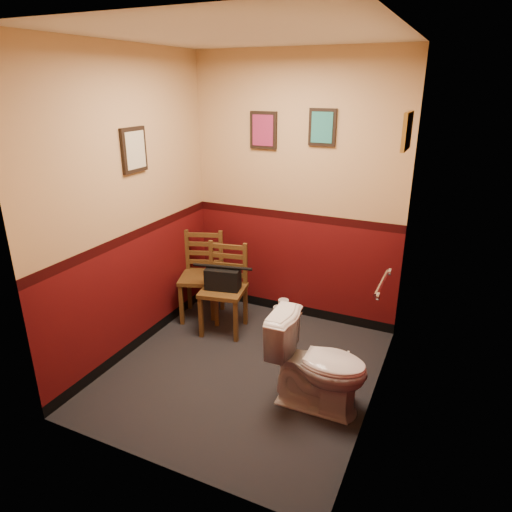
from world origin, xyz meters
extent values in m
cube|color=black|center=(0.00, 0.00, 0.00)|extent=(2.20, 2.40, 0.00)
cube|color=silver|center=(0.00, 0.00, 2.70)|extent=(2.20, 2.40, 0.00)
cube|color=#490A0C|center=(0.00, 1.20, 1.35)|extent=(2.20, 0.00, 2.70)
cube|color=#490A0C|center=(0.00, -1.20, 1.35)|extent=(2.20, 0.00, 2.70)
cube|color=#490A0C|center=(-1.10, 0.00, 1.35)|extent=(0.00, 2.40, 2.70)
cube|color=#490A0C|center=(1.10, 0.00, 1.35)|extent=(0.00, 2.40, 2.70)
cylinder|color=silver|center=(1.07, 0.25, 0.95)|extent=(0.03, 0.50, 0.03)
cylinder|color=silver|center=(1.09, 0.00, 0.95)|extent=(0.02, 0.06, 0.06)
cylinder|color=silver|center=(1.09, 0.50, 0.95)|extent=(0.02, 0.06, 0.06)
cube|color=black|center=(-0.35, 1.18, 1.95)|extent=(0.28, 0.03, 0.36)
cube|color=maroon|center=(-0.35, 1.17, 1.95)|extent=(0.22, 0.01, 0.30)
cube|color=black|center=(0.25, 1.18, 2.00)|extent=(0.26, 0.03, 0.34)
cube|color=#247670|center=(0.25, 1.17, 2.00)|extent=(0.20, 0.01, 0.28)
cube|color=black|center=(-1.08, 0.10, 1.85)|extent=(0.03, 0.30, 0.38)
cube|color=beige|center=(-1.07, 0.10, 1.85)|extent=(0.01, 0.24, 0.31)
cube|color=olive|center=(1.08, 0.60, 2.05)|extent=(0.03, 0.34, 0.28)
cube|color=beige|center=(1.07, 0.60, 2.05)|extent=(0.01, 0.28, 0.22)
imported|color=white|center=(0.72, -0.18, 0.38)|extent=(0.77, 0.44, 0.75)
cylinder|color=silver|center=(0.91, -0.02, 0.06)|extent=(0.13, 0.13, 0.13)
cylinder|color=silver|center=(0.91, -0.02, 0.28)|extent=(0.02, 0.02, 0.36)
cube|color=brown|center=(-0.85, 0.71, 0.46)|extent=(0.55, 0.55, 0.04)
cube|color=brown|center=(-0.96, 0.48, 0.23)|extent=(0.05, 0.05, 0.46)
cube|color=brown|center=(-1.09, 0.82, 0.23)|extent=(0.05, 0.05, 0.46)
cube|color=brown|center=(-0.61, 0.60, 0.23)|extent=(0.05, 0.05, 0.46)
cube|color=brown|center=(-0.74, 0.95, 0.23)|extent=(0.05, 0.05, 0.46)
cube|color=brown|center=(-1.09, 0.83, 0.69)|extent=(0.05, 0.05, 0.46)
cube|color=brown|center=(-0.74, 0.95, 0.69)|extent=(0.05, 0.05, 0.46)
cube|color=brown|center=(-0.91, 0.89, 0.56)|extent=(0.34, 0.14, 0.05)
cube|color=brown|center=(-0.91, 0.89, 0.67)|extent=(0.34, 0.14, 0.05)
cube|color=brown|center=(-0.91, 0.89, 0.77)|extent=(0.34, 0.14, 0.05)
cube|color=brown|center=(-0.91, 0.89, 0.87)|extent=(0.34, 0.14, 0.05)
cube|color=brown|center=(-0.50, 0.55, 0.45)|extent=(0.49, 0.49, 0.04)
cube|color=brown|center=(-0.64, 0.34, 0.22)|extent=(0.05, 0.05, 0.45)
cube|color=brown|center=(-0.71, 0.69, 0.22)|extent=(0.05, 0.05, 0.45)
cube|color=brown|center=(-0.29, 0.41, 0.22)|extent=(0.05, 0.05, 0.45)
cube|color=brown|center=(-0.36, 0.76, 0.22)|extent=(0.05, 0.05, 0.45)
cube|color=brown|center=(-0.71, 0.70, 0.67)|extent=(0.05, 0.04, 0.45)
cube|color=brown|center=(-0.36, 0.77, 0.67)|extent=(0.05, 0.04, 0.45)
cube|color=brown|center=(-0.53, 0.73, 0.55)|extent=(0.34, 0.09, 0.04)
cube|color=brown|center=(-0.53, 0.73, 0.65)|extent=(0.34, 0.09, 0.04)
cube|color=brown|center=(-0.53, 0.73, 0.75)|extent=(0.34, 0.09, 0.04)
cube|color=brown|center=(-0.53, 0.73, 0.85)|extent=(0.34, 0.09, 0.04)
cube|color=black|center=(-0.50, 0.55, 0.58)|extent=(0.37, 0.24, 0.21)
cylinder|color=black|center=(-0.50, 0.55, 0.70)|extent=(0.30, 0.09, 0.03)
cylinder|color=silver|center=(-0.11, 1.07, 0.05)|extent=(0.11, 0.11, 0.10)
cylinder|color=silver|center=(0.01, 1.07, 0.05)|extent=(0.11, 0.11, 0.10)
cylinder|color=silver|center=(-0.05, 1.06, 0.16)|extent=(0.11, 0.11, 0.10)
camera|label=1|loc=(1.53, -3.06, 2.39)|focal=32.00mm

